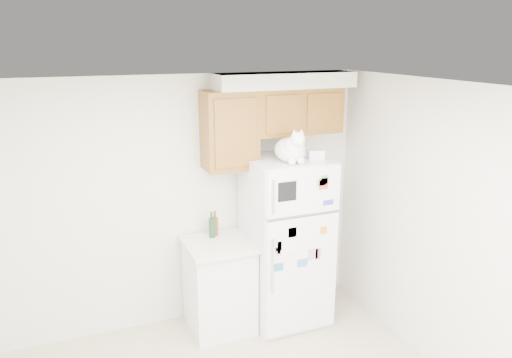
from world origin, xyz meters
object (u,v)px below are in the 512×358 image
bottle_amber (215,223)px  refrigerator (286,241)px  storage_box_front (316,154)px  storage_box_back (297,151)px  cat (292,149)px  base_counter (219,285)px  bottle_green (212,225)px

bottle_amber → refrigerator: bearing=-20.4°
storage_box_front → bottle_amber: 1.20m
storage_box_back → storage_box_front: size_ratio=1.20×
cat → storage_box_front: bearing=5.7°
cat → storage_box_back: size_ratio=2.66×
storage_box_back → cat: bearing=-145.4°
bottle_amber → base_counter: bearing=-97.8°
base_counter → bottle_amber: bearing=82.2°
storage_box_back → bottle_green: (-0.85, 0.14, -0.70)m
base_counter → storage_box_front: size_ratio=6.13×
base_counter → storage_box_back: size_ratio=5.11×
storage_box_back → bottle_green: bearing=153.2°
refrigerator → storage_box_front: (0.25, -0.11, 0.89)m
storage_box_front → bottle_amber: size_ratio=0.58×
base_counter → refrigerator: bearing=-6.1°
storage_box_front → refrigerator: bearing=170.0°
refrigerator → cat: size_ratio=3.55×
refrigerator → cat: 0.98m
cat → base_counter: bearing=162.6°
bottle_green → bottle_amber: size_ratio=1.03×
cat → bottle_green: cat is taller
base_counter → storage_box_back: bearing=-0.2°
bottle_amber → storage_box_back: bearing=-12.4°
cat → bottle_green: bearing=153.2°
storage_box_front → base_counter: bearing=-177.4°
storage_box_back → refrigerator: bearing=-169.7°
refrigerator → base_counter: refrigerator is taller
base_counter → storage_box_back: storage_box_back is taller
base_counter → bottle_amber: bottle_amber is taller
refrigerator → storage_box_back: storage_box_back is taller
cat → refrigerator: bearing=79.5°
storage_box_front → cat: bearing=-160.7°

